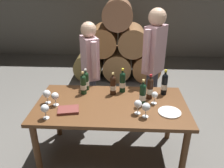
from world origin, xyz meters
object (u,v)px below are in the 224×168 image
at_px(wine_glass_5, 55,96).
at_px(serving_plate, 170,112).
at_px(wine_bottle_5, 83,84).
at_px(taster_seated_left, 90,67).
at_px(wine_bottle_1, 113,85).
at_px(wine_glass_0, 146,107).
at_px(wine_bottle_3, 164,84).
at_px(wine_bottle_6, 143,94).
at_px(wine_bottle_0, 123,82).
at_px(wine_bottle_4, 86,81).
at_px(wine_bottle_2, 150,88).
at_px(wine_glass_3, 47,94).
at_px(dining_table, 111,110).
at_px(sommelier_presenting, 154,59).
at_px(wine_glass_4, 138,104).
at_px(tasting_notebook, 68,110).
at_px(wine_glass_1, 45,109).
at_px(wine_glass_2, 155,95).

relative_size(wine_glass_5, serving_plate, 0.65).
xyz_separation_m(wine_bottle_5, taster_seated_left, (0.01, 0.49, 0.04)).
xyz_separation_m(wine_bottle_1, wine_glass_0, (0.35, -0.48, -0.01)).
bearing_deg(wine_bottle_3, wine_bottle_6, -135.82).
relative_size(wine_bottle_0, wine_bottle_4, 1.11).
bearing_deg(wine_bottle_2, wine_glass_0, -101.06).
xyz_separation_m(wine_bottle_1, wine_glass_3, (-0.73, -0.25, -0.01)).
height_order(wine_bottle_5, wine_glass_0, wine_bottle_5).
xyz_separation_m(dining_table, wine_bottle_0, (0.12, 0.30, 0.22)).
relative_size(dining_table, sommelier_presenting, 0.99).
bearing_deg(wine_bottle_2, dining_table, -161.25).
height_order(wine_glass_4, tasting_notebook, wine_glass_4).
distance_m(wine_bottle_4, tasting_notebook, 0.55).
xyz_separation_m(wine_bottle_5, wine_glass_1, (-0.29, -0.55, -0.01)).
distance_m(wine_bottle_4, taster_seated_left, 0.38).
relative_size(wine_bottle_3, sommelier_presenting, 0.18).
bearing_deg(dining_table, wine_bottle_0, 67.67).
distance_m(wine_bottle_3, wine_glass_4, 0.57).
bearing_deg(taster_seated_left, wine_glass_3, -117.43).
relative_size(wine_bottle_2, wine_bottle_3, 0.95).
bearing_deg(wine_glass_1, wine_bottle_6, 17.86).
xyz_separation_m(wine_glass_5, serving_plate, (1.24, -0.10, -0.10)).
bearing_deg(sommelier_presenting, wine_glass_1, -137.81).
relative_size(wine_bottle_2, wine_glass_4, 1.95).
xyz_separation_m(tasting_notebook, sommelier_presenting, (0.99, 0.93, 0.27)).
bearing_deg(tasting_notebook, wine_bottle_6, 1.24).
bearing_deg(wine_glass_4, wine_bottle_3, 53.14).
height_order(wine_bottle_0, wine_bottle_4, wine_bottle_0).
relative_size(wine_bottle_4, wine_glass_0, 1.74).
xyz_separation_m(wine_bottle_3, taster_seated_left, (-0.96, 0.46, 0.03)).
relative_size(wine_bottle_1, taster_seated_left, 0.18).
bearing_deg(wine_glass_4, wine_bottle_5, 146.86).
height_order(wine_bottle_3, wine_glass_4, wine_bottle_3).
bearing_deg(wine_bottle_0, wine_glass_0, -66.39).
xyz_separation_m(wine_bottle_3, sommelier_presenting, (-0.08, 0.49, 0.15)).
bearing_deg(wine_glass_5, wine_bottle_5, 47.80).
bearing_deg(sommelier_presenting, wine_glass_4, -105.41).
relative_size(wine_glass_0, tasting_notebook, 0.73).
bearing_deg(sommelier_presenting, dining_table, -126.05).
distance_m(wine_glass_4, tasting_notebook, 0.74).
bearing_deg(wine_glass_0, wine_glass_4, 141.66).
bearing_deg(wine_glass_3, dining_table, 1.68).
relative_size(wine_bottle_4, wine_glass_4, 1.79).
height_order(wine_bottle_0, wine_bottle_1, wine_bottle_0).
relative_size(wine_bottle_1, wine_bottle_6, 0.91).
relative_size(wine_bottle_2, tasting_notebook, 1.38).
relative_size(wine_bottle_5, wine_glass_0, 1.79).
relative_size(sommelier_presenting, taster_seated_left, 1.11).
bearing_deg(wine_glass_1, wine_bottle_4, 65.25).
xyz_separation_m(wine_glass_2, serving_plate, (0.14, -0.19, -0.10)).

